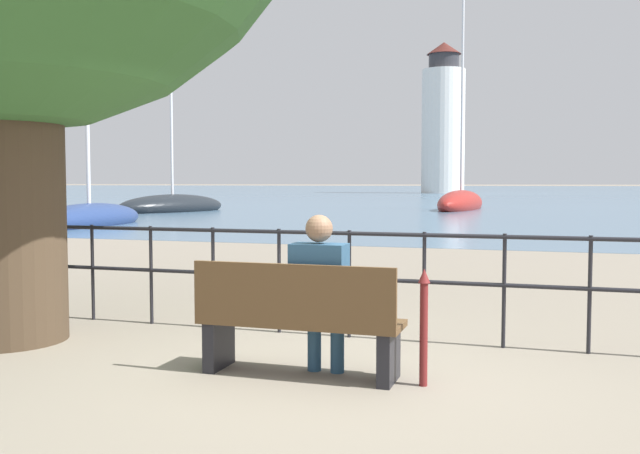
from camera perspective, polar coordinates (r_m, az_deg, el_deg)
The scene contains 10 objects.
ground_plane at distance 5.73m, azimuth -1.56°, elevation -11.73°, with size 1000.00×1000.00×0.00m, color gray.
harbor_water at distance 166.31m, azimuth 17.17°, elevation 2.91°, with size 600.00×300.00×0.01m.
park_bench at distance 5.58m, azimuth -1.78°, elevation -7.68°, with size 1.61×0.45×0.90m.
seated_person_left at distance 5.55m, azimuth 0.03°, elevation -4.91°, with size 0.43×0.35×1.27m.
promenade_railing at distance 6.95m, azimuth 2.36°, elevation -3.19°, with size 13.22×0.04×1.05m.
closed_umbrella at distance 5.38m, azimuth 8.30°, elevation -7.43°, with size 0.09×0.09×0.88m.
sailboat_0 at distance 26.06m, azimuth -17.98°, elevation 0.66°, with size 2.34×6.70×7.23m.
sailboat_3 at distance 40.65m, azimuth 11.21°, elevation 1.90°, with size 2.53×8.67×12.65m.
sailboat_5 at distance 37.72m, azimuth -11.72°, elevation 1.69°, with size 4.40×7.28×11.85m.
harbor_lighthouse at distance 101.52m, azimuth 9.83°, elevation 8.17°, with size 5.94×5.94×20.86m.
Camera 1 is at (1.83, -5.21, 1.51)m, focal length 40.00 mm.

